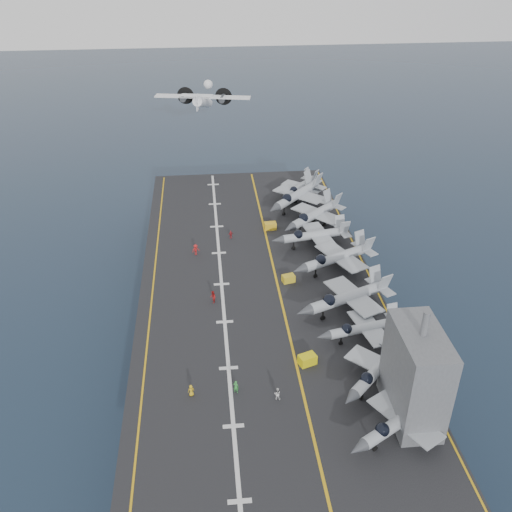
{
  "coord_description": "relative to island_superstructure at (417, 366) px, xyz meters",
  "views": [
    {
      "loc": [
        -7.97,
        -76.9,
        61.61
      ],
      "look_at": [
        0.0,
        4.0,
        13.0
      ],
      "focal_mm": 40.0,
      "sensor_mm": 36.0,
      "label": 1
    }
  ],
  "objects": [
    {
      "name": "landing_centerline",
      "position": [
        -21.0,
        30.0,
        -7.48
      ],
      "size": [
        0.5,
        90.0,
        0.02
      ],
      "primitive_type": "cube",
      "color": "silver",
      "rests_on": "flight_deck"
    },
    {
      "name": "deck_edge_stbd",
      "position": [
        3.5,
        30.0,
        -7.48
      ],
      "size": [
        0.25,
        90.0,
        0.02
      ],
      "primitive_type": "cube",
      "color": "gold",
      "rests_on": "flight_deck"
    },
    {
      "name": "flight_deck",
      "position": [
        -15.0,
        30.0,
        -7.7
      ],
      "size": [
        38.0,
        92.0,
        0.4
      ],
      "primitive_type": "cube",
      "color": "black",
      "rests_on": "hull"
    },
    {
      "name": "foul_line",
      "position": [
        -12.0,
        30.0,
        -7.48
      ],
      "size": [
        0.35,
        90.0,
        0.02
      ],
      "primitive_type": "cube",
      "color": "gold",
      "rests_on": "flight_deck"
    },
    {
      "name": "tow_cart_b",
      "position": [
        -10.13,
        29.73,
        -6.9
      ],
      "size": [
        2.26,
        1.76,
        1.2
      ],
      "primitive_type": null,
      "color": "gold",
      "rests_on": "flight_deck"
    },
    {
      "name": "crew_3",
      "position": [
        -25.04,
        39.81,
        -6.48
      ],
      "size": [
        1.44,
        1.23,
        2.03
      ],
      "primitive_type": "imported",
      "color": "#B21919",
      "rests_on": "flight_deck"
    },
    {
      "name": "fighter_jet_5",
      "position": [
        -3.79,
        40.71,
        -5.03
      ],
      "size": [
        15.7,
        11.87,
        4.95
      ],
      "primitive_type": null,
      "color": "#9BA4AC",
      "rests_on": "flight_deck"
    },
    {
      "name": "transport_plane",
      "position": [
        -22.34,
        82.09,
        7.47
      ],
      "size": [
        23.94,
        18.48,
        5.1
      ],
      "primitive_type": null,
      "color": "#B9BCBE"
    },
    {
      "name": "hull",
      "position": [
        -15.0,
        30.0,
        -12.9
      ],
      "size": [
        36.0,
        90.0,
        10.0
      ],
      "primitive_type": "cube",
      "color": "#56595E",
      "rests_on": "ground"
    },
    {
      "name": "fighter_jet_0",
      "position": [
        -2.23,
        -3.1,
        -5.12
      ],
      "size": [
        16.43,
        14.79,
        4.76
      ],
      "primitive_type": null,
      "color": "#A1A9B3",
      "rests_on": "flight_deck"
    },
    {
      "name": "island_superstructure",
      "position": [
        0.0,
        0.0,
        0.0
      ],
      "size": [
        5.0,
        10.0,
        15.0
      ],
      "primitive_type": null,
      "color": "#56595E",
      "rests_on": "flight_deck"
    },
    {
      "name": "fighter_jet_1",
      "position": [
        -2.31,
        5.55,
        -5.1
      ],
      "size": [
        16.27,
        16.25,
        4.79
      ],
      "primitive_type": null,
      "color": "gray",
      "rests_on": "flight_deck"
    },
    {
      "name": "crew_2",
      "position": [
        -22.52,
        25.11,
        -6.49
      ],
      "size": [
        0.89,
        1.27,
        2.03
      ],
      "primitive_type": "imported",
      "color": "#B21919",
      "rests_on": "flight_deck"
    },
    {
      "name": "tow_cart_a",
      "position": [
        -10.53,
        9.89,
        -6.82
      ],
      "size": [
        2.64,
        2.17,
        1.36
      ],
      "primitive_type": null,
      "color": "#D9C90C",
      "rests_on": "flight_deck"
    },
    {
      "name": "crew_0",
      "position": [
        -25.87,
        5.5,
        -6.68
      ],
      "size": [
        1.15,
        0.96,
        1.64
      ],
      "primitive_type": "imported",
      "color": "gold",
      "rests_on": "flight_deck"
    },
    {
      "name": "tow_cart_c",
      "position": [
        -10.89,
        48.04,
        -6.83
      ],
      "size": [
        2.3,
        1.57,
        1.33
      ],
      "primitive_type": null,
      "color": "gold",
      "rests_on": "flight_deck"
    },
    {
      "name": "fighter_jet_7",
      "position": [
        -4.41,
        56.97,
        -4.66
      ],
      "size": [
        19.12,
        19.4,
        5.68
      ],
      "primitive_type": null,
      "color": "gray",
      "rests_on": "flight_deck"
    },
    {
      "name": "crew_6",
      "position": [
        -20.32,
        5.49,
        -6.57
      ],
      "size": [
        1.32,
        1.14,
        1.86
      ],
      "primitive_type": "imported",
      "color": "#308D38",
      "rests_on": "flight_deck"
    },
    {
      "name": "fighter_jet_4",
      "position": [
        -1.62,
        32.34,
        -4.82
      ],
      "size": [
        18.31,
        15.79,
        5.36
      ],
      "primitive_type": null,
      "color": "gray",
      "rests_on": "flight_deck"
    },
    {
      "name": "fighter_jet_6",
      "position": [
        -2.44,
        48.27,
        -4.82
      ],
      "size": [
        18.38,
        17.98,
        5.36
      ],
      "primitive_type": null,
      "color": "#929BA2",
      "rests_on": "flight_deck"
    },
    {
      "name": "fighter_jet_3",
      "position": [
        -2.5,
        20.85,
        -4.75
      ],
      "size": [
        18.65,
        15.79,
        5.49
      ],
      "primitive_type": null,
      "color": "gray",
      "rests_on": "flight_deck"
    },
    {
      "name": "crew_7",
      "position": [
        -15.35,
        3.86,
        -6.63
      ],
      "size": [
        1.16,
        0.88,
        1.74
      ],
      "primitive_type": "imported",
      "color": "silver",
      "rests_on": "flight_deck"
    },
    {
      "name": "crew_4",
      "position": [
        -18.56,
        45.12,
        -6.71
      ],
      "size": [
        1.1,
        0.89,
        1.59
      ],
      "primitive_type": "imported",
      "color": "#B52329",
      "rests_on": "flight_deck"
    },
    {
      "name": "fighter_jet_8",
      "position": [
        -2.87,
        61.84,
        -5.21
      ],
      "size": [
        15.08,
        15.8,
        4.58
      ],
      "primitive_type": null,
      "color": "gray",
      "rests_on": "flight_deck"
    },
    {
      "name": "ground",
      "position": [
        -15.0,
        30.0,
        -17.9
      ],
      "size": [
        500.0,
        500.0,
        0.0
      ],
      "primitive_type": "plane",
      "color": "#142135",
      "rests_on": "ground"
    },
    {
      "name": "fighter_jet_2",
      "position": [
        -1.75,
        14.04,
        -5.29
      ],
      "size": [
        14.19,
        10.9,
        4.42
      ],
      "primitive_type": null,
      "color": "gray",
      "rests_on": "flight_deck"
    },
    {
      "name": "deck_edge_port",
      "position": [
        -32.0,
        30.0,
        -7.48
      ],
      "size": [
        0.25,
        90.0,
        0.02
      ],
      "primitive_type": "cube",
      "color": "gold",
      "rests_on": "flight_deck"
    }
  ]
}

